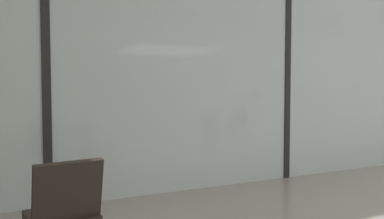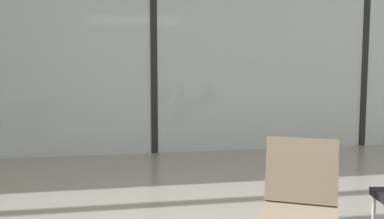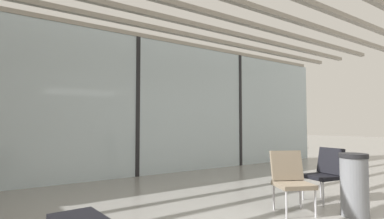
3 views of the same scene
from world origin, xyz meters
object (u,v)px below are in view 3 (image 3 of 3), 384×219
(lounge_chair_0, at_px, (325,171))
(lounge_chair_1, at_px, (291,177))
(trash_bin, at_px, (354,184))
(parked_airplane, at_px, (113,101))

(lounge_chair_0, bearing_deg, lounge_chair_1, -76.51)
(lounge_chair_0, height_order, trash_bin, lounge_chair_0)
(lounge_chair_0, xyz_separation_m, trash_bin, (-0.47, -0.70, -0.06))
(lounge_chair_0, xyz_separation_m, lounge_chair_1, (-1.02, -0.06, 0.00))
(parked_airplane, bearing_deg, trash_bin, -92.05)
(lounge_chair_1, bearing_deg, trash_bin, -21.99)
(lounge_chair_0, distance_m, lounge_chair_1, 1.02)
(lounge_chair_0, distance_m, trash_bin, 0.85)
(lounge_chair_0, bearing_deg, trash_bin, -23.72)
(parked_airplane, relative_size, lounge_chair_0, 16.03)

